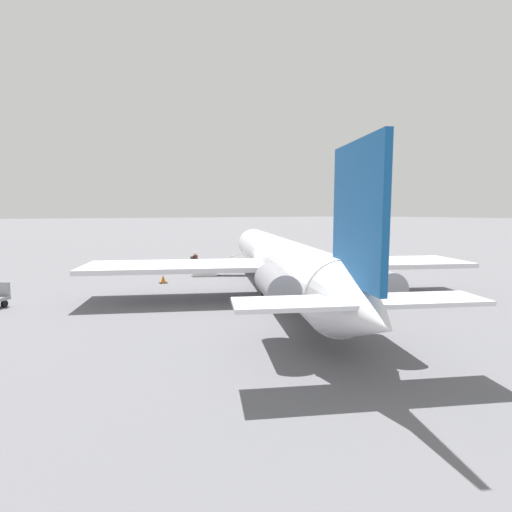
% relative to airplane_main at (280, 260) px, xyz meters
% --- Properties ---
extents(ground_plane, '(600.00, 600.00, 0.00)m').
position_rel_airplane_main_xyz_m(ground_plane, '(0.85, -0.34, -2.02)').
color(ground_plane, slate).
extents(airplane_main, '(27.49, 21.41, 6.74)m').
position_rel_airplane_main_xyz_m(airplane_main, '(0.00, 0.00, 0.00)').
color(airplane_main, silver).
rests_on(airplane_main, ground).
extents(boarding_stairs, '(2.42, 4.10, 1.68)m').
position_rel_airplane_main_xyz_m(boarding_stairs, '(8.52, 0.71, -1.65)').
color(boarding_stairs, silver).
rests_on(boarding_stairs, ground).
extents(passenger, '(0.44, 0.57, 1.74)m').
position_rel_airplane_main_xyz_m(passenger, '(9.23, 1.66, -1.01)').
color(passenger, '#23232D').
rests_on(passenger, ground).
extents(traffic_cone_near_stairs, '(0.50, 0.50, 0.55)m').
position_rel_airplane_main_xyz_m(traffic_cone_near_stairs, '(7.07, 4.74, -1.76)').
color(traffic_cone_near_stairs, black).
rests_on(traffic_cone_near_stairs, ground).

